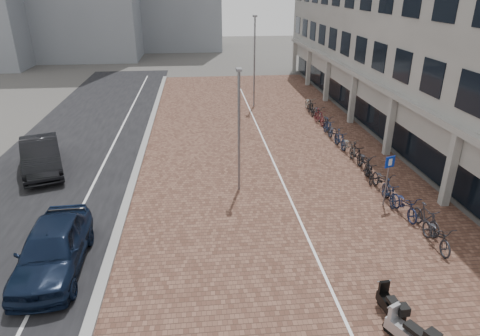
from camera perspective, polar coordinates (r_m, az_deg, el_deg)
name	(u,v)px	position (r m, az deg, el deg)	size (l,w,h in m)	color
ground	(258,275)	(14.42, 2.52, -14.44)	(140.00, 140.00, 0.00)	#474442
plaza_brick	(263,146)	(25.13, 3.14, 2.99)	(14.50, 42.00, 0.04)	brown
street_asphalt	(74,153)	(25.88, -21.70, 1.89)	(8.00, 50.00, 0.03)	black
curb	(143,150)	(25.05, -13.13, 2.45)	(0.35, 42.00, 0.14)	gray
lane_line	(110,152)	(25.39, -17.37, 2.14)	(0.12, 44.00, 0.00)	white
parking_line	(266,146)	(25.15, 3.60, 3.06)	(0.10, 30.00, 0.00)	white
car_navy	(53,248)	(15.51, -24.20, -9.98)	(1.98, 4.92, 1.68)	black
car_dark	(41,156)	(23.76, -25.51, 1.52)	(1.79, 5.14, 1.70)	black
scooter_front	(409,332)	(12.61, 22.03, -20.08)	(0.48, 1.55, 1.07)	#A8A9AD
scooter_mid	(391,305)	(13.33, 19.88, -17.20)	(0.44, 1.40, 0.97)	black
parking_sign	(388,173)	(18.79, 19.56, -0.71)	(0.47, 0.21, 2.35)	slate
lamp_near	(239,133)	(18.71, -0.14, 4.76)	(0.12, 0.12, 5.64)	slate
lamp_far	(254,63)	(32.82, 1.97, 14.09)	(0.12, 0.12, 6.80)	slate
bike_row	(349,146)	(24.47, 14.63, 2.92)	(1.22, 20.40, 1.05)	#222328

